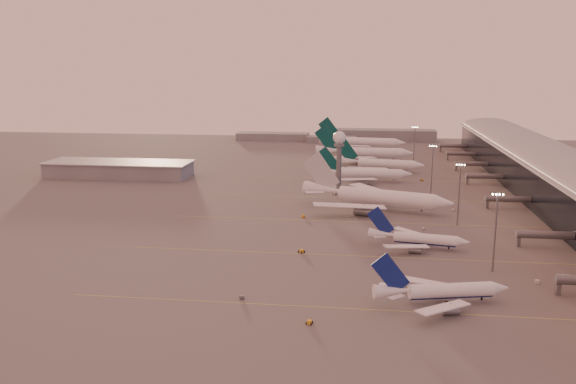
# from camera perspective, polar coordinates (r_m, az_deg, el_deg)

# --- Properties ---
(ground) EXTENTS (700.00, 700.00, 0.00)m
(ground) POSITION_cam_1_polar(r_m,az_deg,el_deg) (195.29, 1.53, -6.69)
(ground) COLOR #514E4E
(ground) RESTS_ON ground
(taxiway_markings) EXTENTS (180.00, 185.25, 0.02)m
(taxiway_markings) POSITION_cam_1_polar(r_m,az_deg,el_deg) (248.34, 9.80, -2.81)
(taxiway_markings) COLOR gold
(taxiway_markings) RESTS_ON ground
(terminal) EXTENTS (57.00, 362.00, 23.04)m
(terminal) POSITION_cam_1_polar(r_m,az_deg,el_deg) (311.76, 23.93, 1.29)
(terminal) COLOR black
(terminal) RESTS_ON ground
(hangar) EXTENTS (82.00, 27.00, 8.50)m
(hangar) POSITION_cam_1_polar(r_m,az_deg,el_deg) (357.39, -15.53, 2.10)
(hangar) COLOR slate
(hangar) RESTS_ON ground
(radar_tower) EXTENTS (6.40, 6.40, 31.10)m
(radar_tower) POSITION_cam_1_polar(r_m,az_deg,el_deg) (307.29, 4.81, 4.10)
(radar_tower) COLOR slate
(radar_tower) RESTS_ON ground
(mast_a) EXTENTS (3.60, 0.56, 25.00)m
(mast_a) POSITION_cam_1_polar(r_m,az_deg,el_deg) (194.41, 18.85, -3.20)
(mast_a) COLOR slate
(mast_a) RESTS_ON ground
(mast_b) EXTENTS (3.60, 0.56, 25.00)m
(mast_b) POSITION_cam_1_polar(r_m,az_deg,el_deg) (246.70, 15.73, 0.09)
(mast_b) COLOR slate
(mast_b) RESTS_ON ground
(mast_c) EXTENTS (3.60, 0.56, 25.00)m
(mast_c) POSITION_cam_1_polar(r_m,az_deg,el_deg) (299.77, 13.33, 2.24)
(mast_c) COLOR slate
(mast_c) RESTS_ON ground
(mast_d) EXTENTS (3.60, 0.56, 25.00)m
(mast_d) POSITION_cam_1_polar(r_m,az_deg,el_deg) (388.33, 11.73, 4.44)
(mast_d) COLOR slate
(mast_d) RESTS_ON ground
(distant_horizon) EXTENTS (165.00, 37.50, 9.00)m
(distant_horizon) POSITION_cam_1_polar(r_m,az_deg,el_deg) (512.92, 5.61, 5.26)
(distant_horizon) COLOR slate
(distant_horizon) RESTS_ON ground
(narrowbody_near) EXTENTS (37.03, 29.21, 14.71)m
(narrowbody_near) POSITION_cam_1_polar(r_m,az_deg,el_deg) (167.63, 14.16, -9.17)
(narrowbody_near) COLOR white
(narrowbody_near) RESTS_ON ground
(narrowbody_mid) EXTENTS (34.82, 27.55, 13.70)m
(narrowbody_mid) POSITION_cam_1_polar(r_m,az_deg,el_deg) (215.23, 12.05, -4.42)
(narrowbody_mid) COLOR white
(narrowbody_mid) RESTS_ON ground
(widebody_white) EXTENTS (65.85, 51.91, 24.06)m
(widebody_white) POSITION_cam_1_polar(r_m,az_deg,el_deg) (268.00, 8.22, -0.76)
(widebody_white) COLOR white
(widebody_white) RESTS_ON ground
(greentail_a) EXTENTS (52.16, 42.13, 18.95)m
(greentail_a) POSITION_cam_1_polar(r_m,az_deg,el_deg) (331.29, 7.15, 1.53)
(greentail_a) COLOR white
(greentail_a) RESTS_ON ground
(greentail_b) EXTENTS (53.00, 42.41, 19.43)m
(greentail_b) POSITION_cam_1_polar(r_m,az_deg,el_deg) (365.06, 8.58, 2.46)
(greentail_b) COLOR white
(greentail_b) RESTS_ON ground
(greentail_c) EXTENTS (64.70, 52.20, 23.49)m
(greentail_c) POSITION_cam_1_polar(r_m,az_deg,el_deg) (403.70, 7.15, 3.49)
(greentail_c) COLOR white
(greentail_c) RESTS_ON ground
(greentail_d) EXTENTS (65.20, 52.36, 23.73)m
(greentail_d) POSITION_cam_1_polar(r_m,az_deg,el_deg) (458.20, 6.95, 4.49)
(greentail_d) COLOR white
(greentail_d) RESTS_ON ground
(gsv_truck_a) EXTENTS (5.58, 4.51, 2.17)m
(gsv_truck_a) POSITION_cam_1_polar(r_m,az_deg,el_deg) (166.99, -4.23, -9.60)
(gsv_truck_a) COLOR #525457
(gsv_truck_a) RESTS_ON ground
(gsv_tug_near) EXTENTS (2.71, 3.76, 0.98)m
(gsv_tug_near) POSITION_cam_1_polar(r_m,az_deg,el_deg) (151.77, 2.02, -12.09)
(gsv_tug_near) COLOR gold
(gsv_tug_near) RESTS_ON ground
(gsv_catering_a) EXTENTS (5.34, 2.69, 4.30)m
(gsv_catering_a) POSITION_cam_1_polar(r_m,az_deg,el_deg) (191.34, 22.39, -7.33)
(gsv_catering_a) COLOR silver
(gsv_catering_a) RESTS_ON ground
(gsv_tug_mid) EXTENTS (4.36, 4.09, 1.08)m
(gsv_tug_mid) POSITION_cam_1_polar(r_m,az_deg,el_deg) (205.71, 1.28, -5.56)
(gsv_tug_mid) COLOR gold
(gsv_tug_mid) RESTS_ON ground
(gsv_truck_b) EXTENTS (4.93, 1.99, 1.97)m
(gsv_truck_b) POSITION_cam_1_polar(r_m,az_deg,el_deg) (238.93, 12.64, -3.26)
(gsv_truck_b) COLOR silver
(gsv_truck_b) RESTS_ON ground
(gsv_truck_c) EXTENTS (6.38, 4.42, 2.43)m
(gsv_truck_c) POSITION_cam_1_polar(r_m,az_deg,el_deg) (252.22, 1.53, -2.12)
(gsv_truck_c) COLOR gold
(gsv_truck_c) RESTS_ON ground
(gsv_catering_b) EXTENTS (5.63, 3.84, 4.24)m
(gsv_catering_b) POSITION_cam_1_polar(r_m,az_deg,el_deg) (271.74, 15.23, -1.33)
(gsv_catering_b) COLOR silver
(gsv_catering_b) RESTS_ON ground
(gsv_tug_far) EXTENTS (3.16, 3.85, 0.95)m
(gsv_tug_far) POSITION_cam_1_polar(r_m,az_deg,el_deg) (297.13, 4.40, -0.16)
(gsv_tug_far) COLOR silver
(gsv_tug_far) RESTS_ON ground
(gsv_tug_hangar) EXTENTS (3.69, 2.66, 0.96)m
(gsv_tug_hangar) POSITION_cam_1_polar(r_m,az_deg,el_deg) (339.34, 12.42, 1.10)
(gsv_tug_hangar) COLOR gold
(gsv_tug_hangar) RESTS_ON ground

